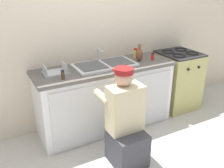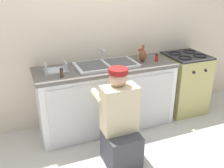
% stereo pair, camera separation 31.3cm
% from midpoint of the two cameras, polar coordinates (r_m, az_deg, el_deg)
% --- Properties ---
extents(ground_plane, '(12.00, 12.00, 0.00)m').
position_cam_midpoint_polar(ground_plane, '(3.40, 3.34, -11.80)').
color(ground_plane, beige).
extents(back_wall, '(6.00, 0.10, 2.50)m').
position_cam_midpoint_polar(back_wall, '(3.46, -0.82, 11.54)').
color(back_wall, beige).
rests_on(back_wall, ground_plane).
extents(counter_cabinet, '(1.81, 0.62, 0.85)m').
position_cam_midpoint_polar(counter_cabinet, '(3.41, 1.44, -3.35)').
color(counter_cabinet, white).
rests_on(counter_cabinet, ground_plane).
extents(countertop, '(1.85, 0.62, 0.04)m').
position_cam_midpoint_polar(countertop, '(3.25, 1.45, 3.77)').
color(countertop, '#5B5651').
rests_on(countertop, counter_cabinet).
extents(sink_double_basin, '(0.80, 0.44, 0.19)m').
position_cam_midpoint_polar(sink_double_basin, '(3.23, 1.44, 4.46)').
color(sink_double_basin, silver).
rests_on(sink_double_basin, countertop).
extents(stove_range, '(0.58, 0.62, 0.91)m').
position_cam_midpoint_polar(stove_range, '(4.04, 18.25, 0.22)').
color(stove_range, tan).
rests_on(stove_range, ground_plane).
extents(plumber_person, '(0.42, 0.61, 1.10)m').
position_cam_midpoint_polar(plumber_person, '(2.74, 5.16, -9.69)').
color(plumber_person, '#3F3F47').
rests_on(plumber_person, ground_plane).
extents(vase_decorative, '(0.10, 0.10, 0.23)m').
position_cam_midpoint_polar(vase_decorative, '(3.43, 9.66, 6.46)').
color(vase_decorative, brown).
rests_on(vase_decorative, countertop).
extents(spice_bottle_red, '(0.04, 0.04, 0.10)m').
position_cam_midpoint_polar(spice_bottle_red, '(3.49, 12.70, 5.84)').
color(spice_bottle_red, red).
rests_on(spice_bottle_red, countertop).
extents(spice_bottle_pepper, '(0.04, 0.04, 0.10)m').
position_cam_midpoint_polar(spice_bottle_pepper, '(2.88, -8.43, 2.47)').
color(spice_bottle_pepper, '#513823').
rests_on(spice_bottle_pepper, countertop).
extents(condiment_jar, '(0.07, 0.07, 0.13)m').
position_cam_midpoint_polar(condiment_jar, '(3.59, 9.02, 6.84)').
color(condiment_jar, '#DBB760').
rests_on(condiment_jar, countertop).
extents(dish_rack_tray, '(0.28, 0.22, 0.11)m').
position_cam_midpoint_polar(dish_rack_tray, '(3.08, -9.91, 3.25)').
color(dish_rack_tray, '#B2B7BC').
rests_on(dish_rack_tray, countertop).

